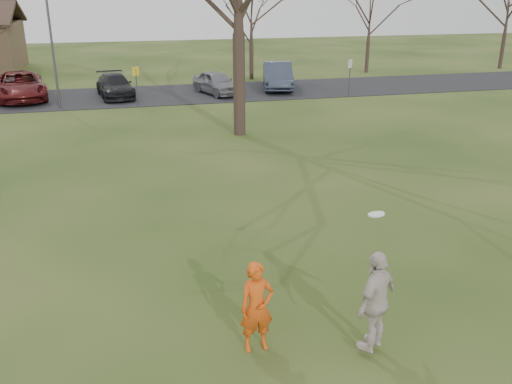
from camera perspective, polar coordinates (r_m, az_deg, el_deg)
The scene contains 12 objects.
ground at distance 10.18m, azimuth 5.64°, elevation -15.77°, with size 120.00×120.00×0.00m, color #1E380F.
parking_strip at distance 33.35m, azimuth -8.85°, elevation 9.95°, with size 62.00×6.50×0.04m, color black.
player_defender at distance 9.67m, azimuth 0.09°, elevation -11.83°, with size 0.61×0.40×1.67m, color #DB4E12.
car_2 at distance 33.89m, azimuth -23.19°, elevation 10.06°, with size 2.51×5.44×1.51m, color #551415.
car_3 at distance 33.02m, azimuth -14.38°, elevation 10.61°, with size 1.78×4.37×1.27m, color black.
car_4 at distance 33.02m, azimuth -4.10°, elevation 11.23°, with size 1.56×3.87×1.32m, color slate.
car_5 at distance 34.68m, azimuth 2.25°, elevation 11.94°, with size 1.68×4.82×1.59m, color #33394C.
catching_play at distance 9.68m, azimuth 12.31°, elevation -10.94°, with size 1.14×0.99×2.49m.
lamp_post at distance 30.41m, azimuth -20.52°, elevation 15.45°, with size 0.34×0.34×6.27m.
sign_yellow at distance 30.05m, azimuth -12.29°, elevation 11.35°, with size 0.35×0.35×2.08m.
sign_white at distance 32.68m, azimuth 9.69°, elevation 12.23°, with size 0.35×0.35×2.08m.
small_tree_row at distance 38.50m, azimuth -3.14°, elevation 17.35°, with size 55.00×5.90×8.50m.
Camera 1 is at (-2.90, -7.68, 6.01)m, focal length 38.66 mm.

